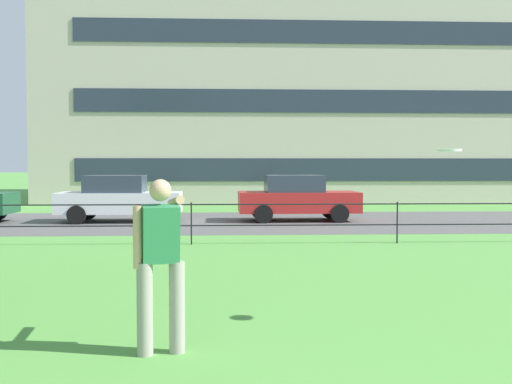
% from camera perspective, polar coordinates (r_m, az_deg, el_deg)
% --- Properties ---
extents(street_strip, '(80.00, 7.83, 0.01)m').
position_cam_1_polar(street_strip, '(20.43, -5.10, -2.76)').
color(street_strip, '#565454').
rests_on(street_strip, ground).
extents(park_fence, '(39.52, 0.04, 1.00)m').
position_cam_1_polar(park_fence, '(14.62, -6.02, -2.24)').
color(park_fence, black).
rests_on(park_fence, ground).
extents(person_thrower, '(0.50, 0.84, 1.75)m').
position_cam_1_polar(person_thrower, '(6.23, -8.85, -6.21)').
color(person_thrower, gray).
rests_on(person_thrower, ground).
extents(frisbee, '(0.34, 0.34, 0.03)m').
position_cam_1_polar(frisbee, '(7.39, 17.51, 3.73)').
color(frisbee, white).
extents(car_white_center, '(4.01, 1.84, 1.54)m').
position_cam_1_polar(car_white_center, '(20.81, -12.58, -0.57)').
color(car_white_center, silver).
rests_on(car_white_center, ground).
extents(car_red_right, '(4.03, 1.88, 1.54)m').
position_cam_1_polar(car_red_right, '(20.70, 3.84, -0.54)').
color(car_red_right, red).
rests_on(car_red_right, ground).
extents(apartment_building_background, '(27.49, 13.83, 16.82)m').
position_cam_1_polar(apartment_building_background, '(37.03, 4.02, 12.70)').
color(apartment_building_background, beige).
rests_on(apartment_building_background, ground).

